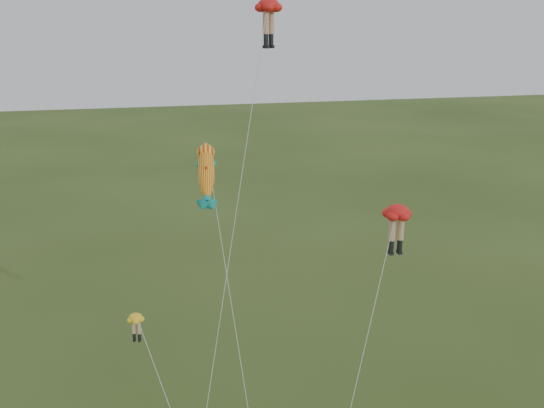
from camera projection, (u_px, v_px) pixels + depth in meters
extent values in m
ellipsoid|color=red|center=(268.00, 5.00, 32.68)|extent=(2.18, 2.18, 0.77)
cylinder|color=tan|center=(266.00, 23.00, 32.76)|extent=(0.34, 0.34, 1.18)
cylinder|color=black|center=(266.00, 40.00, 33.01)|extent=(0.27, 0.27, 0.59)
cube|color=black|center=(266.00, 47.00, 33.11)|extent=(0.37, 0.39, 0.17)
cylinder|color=tan|center=(271.00, 23.00, 33.12)|extent=(0.34, 0.34, 1.18)
cylinder|color=black|center=(271.00, 40.00, 33.37)|extent=(0.27, 0.27, 0.59)
cube|color=black|center=(271.00, 47.00, 33.48)|extent=(0.37, 0.39, 0.17)
cylinder|color=silver|center=(233.00, 234.00, 30.39)|extent=(6.26, 10.15, 22.96)
ellipsoid|color=red|center=(397.00, 212.00, 28.70)|extent=(1.46, 1.46, 0.73)
cylinder|color=tan|center=(392.00, 229.00, 28.89)|extent=(0.33, 0.33, 1.12)
cylinder|color=black|center=(391.00, 246.00, 29.12)|extent=(0.25, 0.25, 0.56)
cube|color=black|center=(391.00, 253.00, 29.23)|extent=(0.18, 0.33, 0.16)
cylinder|color=tan|center=(401.00, 229.00, 28.99)|extent=(0.33, 0.33, 1.12)
cylinder|color=black|center=(400.00, 245.00, 29.23)|extent=(0.25, 0.25, 0.56)
cube|color=black|center=(399.00, 252.00, 29.33)|extent=(0.18, 0.33, 0.16)
cylinder|color=silver|center=(360.00, 366.00, 27.42)|extent=(5.40, 5.30, 13.41)
ellipsoid|color=yellow|center=(136.00, 318.00, 30.19)|extent=(1.15, 1.15, 0.45)
cylinder|color=tan|center=(134.00, 327.00, 30.35)|extent=(0.20, 0.20, 0.68)
cylinder|color=black|center=(134.00, 336.00, 30.50)|extent=(0.16, 0.16, 0.34)
cube|color=black|center=(134.00, 340.00, 30.56)|extent=(0.17, 0.23, 0.10)
cylinder|color=tan|center=(139.00, 327.00, 30.33)|extent=(0.20, 0.20, 0.68)
cylinder|color=black|center=(139.00, 336.00, 30.47)|extent=(0.16, 0.16, 0.34)
cube|color=black|center=(140.00, 340.00, 30.53)|extent=(0.17, 0.23, 0.10)
ellipsoid|color=yellow|center=(206.00, 170.00, 29.04)|extent=(1.32, 3.08, 2.84)
sphere|color=yellow|center=(206.00, 170.00, 29.04)|extent=(1.07, 1.39, 1.27)
cone|color=teal|center=(206.00, 170.00, 29.04)|extent=(0.86, 1.28, 1.21)
cone|color=teal|center=(206.00, 170.00, 29.04)|extent=(0.86, 1.28, 1.21)
cone|color=teal|center=(206.00, 170.00, 29.04)|extent=(0.49, 0.72, 0.68)
cone|color=teal|center=(206.00, 170.00, 29.04)|extent=(0.49, 0.72, 0.68)
cone|color=red|center=(206.00, 170.00, 29.04)|extent=(0.53, 0.72, 0.67)
cylinder|color=silver|center=(235.00, 339.00, 28.33)|extent=(1.36, 6.43, 14.87)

